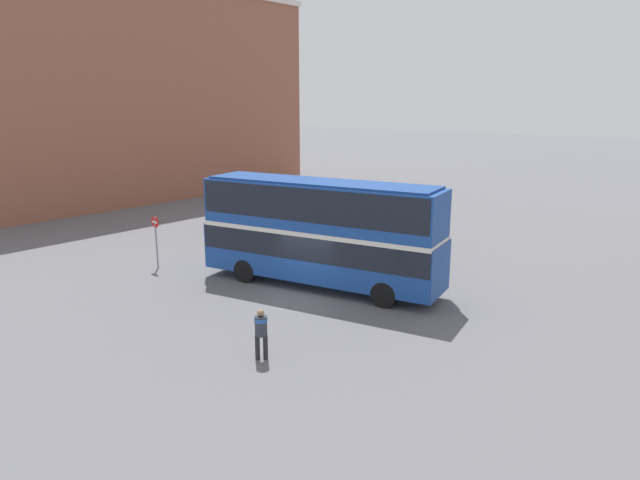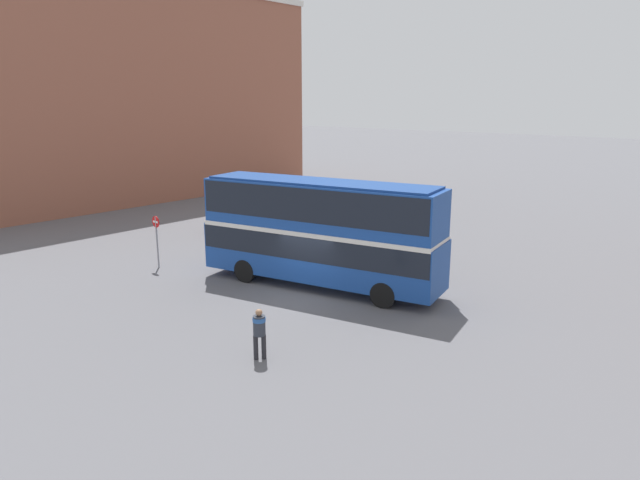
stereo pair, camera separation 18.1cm
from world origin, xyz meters
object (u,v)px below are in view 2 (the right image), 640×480
pedestrian_foreground (259,329)px  no_entry_sign (157,234)px  parked_car_kerb_near (393,212)px  double_decker_bus (320,227)px  parked_car_kerb_far (247,221)px

pedestrian_foreground → no_entry_sign: bearing=19.3°
parked_car_kerb_near → pedestrian_foreground: bearing=-66.2°
double_decker_bus → pedestrian_foreground: 7.80m
parked_car_kerb_near → parked_car_kerb_far: size_ratio=0.95×
parked_car_kerb_near → no_entry_sign: 16.70m
double_decker_bus → pedestrian_foreground: (3.36, -6.84, -1.68)m
double_decker_bus → no_entry_sign: 8.64m
parked_car_kerb_far → no_entry_sign: bearing=-68.6°
double_decker_bus → no_entry_sign: size_ratio=4.32×
pedestrian_foreground → no_entry_sign: (-11.39, 3.81, 0.68)m
parked_car_kerb_far → no_entry_sign: (2.43, -8.09, 0.96)m
pedestrian_foreground → parked_car_kerb_far: bearing=-3.0°
parked_car_kerb_far → no_entry_sign: size_ratio=1.80×
pedestrian_foreground → no_entry_sign: 12.03m
parked_car_kerb_near → double_decker_bus: bearing=-68.1°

